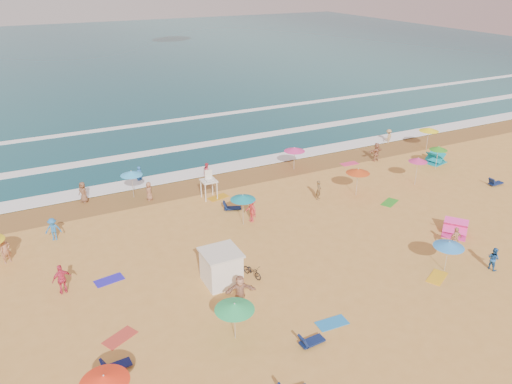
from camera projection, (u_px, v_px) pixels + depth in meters
name	position (u px, v px, depth m)	size (l,w,h in m)	color
ground	(257.00, 255.00, 32.74)	(220.00, 220.00, 0.00)	gold
ocean	(71.00, 59.00, 101.02)	(220.00, 140.00, 0.18)	#0C4756
wet_sand	(192.00, 186.00, 42.90)	(220.00, 220.00, 0.00)	olive
surf_foam	(162.00, 154.00, 50.03)	(200.00, 18.70, 0.05)	white
cabana	(221.00, 268.00, 29.53)	(2.00, 2.00, 2.00)	white
cabana_roof	(221.00, 253.00, 29.09)	(2.20, 2.20, 0.12)	silver
bicycle	(252.00, 271.00, 30.31)	(0.53, 1.52, 0.80)	black
lifeguard_stand	(209.00, 186.00, 40.26)	(1.20, 1.20, 2.10)	white
beach_umbrellas	(312.00, 208.00, 34.24)	(49.21, 27.05, 0.80)	yellow
loungers	(335.00, 279.00, 29.95)	(52.04, 18.81, 0.34)	#0E1246
towels	(233.00, 279.00, 30.18)	(44.78, 25.16, 0.03)	red
popup_tents	(444.00, 186.00, 41.47)	(11.52, 13.30, 1.20)	#F0359D
beachgoers	(236.00, 219.00, 35.59)	(44.78, 26.69, 2.11)	#266DB2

